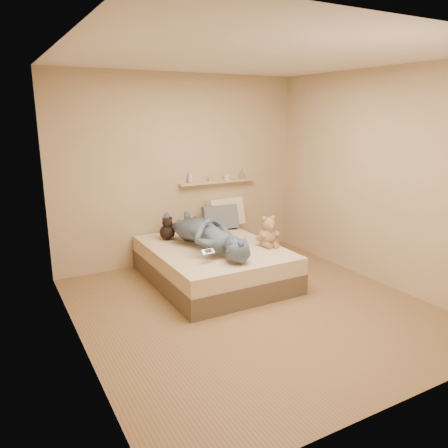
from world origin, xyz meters
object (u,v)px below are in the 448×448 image
person (205,232)px  dark_plush (167,230)px  pillow_grey (220,218)px  bed (213,263)px  teddy_bear (268,233)px  game_console (208,252)px  pillow_cream (226,212)px  wall_shelf (218,182)px

person → dark_plush: bearing=-67.1°
dark_plush → pillow_grey: pillow_grey is taller
bed → teddy_bear: size_ratio=4.90×
bed → game_console: 0.73m
pillow_cream → pillow_grey: pillow_cream is taller
teddy_bear → dark_plush: bearing=139.5°
teddy_bear → pillow_grey: 1.01m
bed → game_console: bearing=-122.7°
person → teddy_bear: bearing=154.6°
game_console → dark_plush: 1.08m
teddy_bear → pillow_cream: size_ratio=0.70×
dark_plush → pillow_grey: 0.88m
person → wall_shelf: 1.22m
teddy_bear → wall_shelf: wall_shelf is taller
teddy_bear → dark_plush: teddy_bear is taller
teddy_bear → person: bearing=158.0°
game_console → pillow_grey: (0.81, 1.22, 0.04)m
teddy_bear → dark_plush: 1.32m
pillow_cream → wall_shelf: size_ratio=0.46×
bed → pillow_grey: (0.47, 0.69, 0.40)m
person → game_console: bearing=63.0°
bed → pillow_cream: bearing=52.2°
game_console → teddy_bear: size_ratio=0.40×
wall_shelf → game_console: bearing=-121.7°
pillow_grey → person: person is taller
pillow_grey → person: bearing=-129.9°
bed → person: (-0.11, -0.01, 0.42)m
game_console → wall_shelf: 1.77m
dark_plush → person: bearing=-63.7°
game_console → wall_shelf: bearing=58.3°
teddy_bear → dark_plush: size_ratio=1.25×
pillow_grey → wall_shelf: size_ratio=0.42×
dark_plush → wall_shelf: size_ratio=0.26×
game_console → person: 0.57m
game_console → pillow_grey: 1.47m
pillow_cream → pillow_grey: size_ratio=1.10×
pillow_cream → game_console: bearing=-125.9°
game_console → wall_shelf: size_ratio=0.13×
person → wall_shelf: wall_shelf is taller
pillow_cream → dark_plush: bearing=-164.8°
game_console → dark_plush: dark_plush is taller
teddy_bear → game_console: bearing=-166.9°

